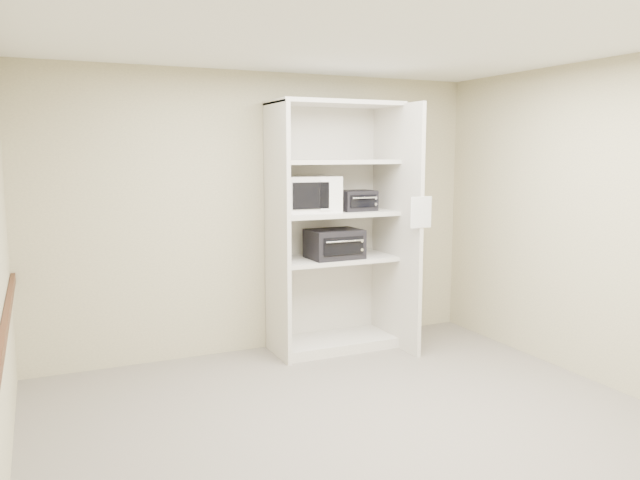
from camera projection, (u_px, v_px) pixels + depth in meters
name	position (u px, v px, depth m)	size (l,w,h in m)	color
floor	(359.00, 426.00, 4.46)	(4.50, 4.00, 0.01)	#666258
ceiling	(362.00, 36.00, 4.09)	(4.50, 4.00, 0.01)	white
wall_back	(264.00, 213.00, 6.08)	(4.50, 0.02, 2.70)	#BFB58E
wall_front	(598.00, 303.00, 2.47)	(4.50, 0.02, 2.70)	#BFB58E
wall_right	(599.00, 224.00, 5.20)	(0.02, 4.00, 2.70)	#BFB58E
shelving_unit	(338.00, 235.00, 6.11)	(1.24, 0.92, 2.42)	beige
microwave	(307.00, 194.00, 5.98)	(0.57, 0.44, 0.34)	white
toaster_oven_upper	(357.00, 201.00, 6.12)	(0.35, 0.26, 0.20)	black
toaster_oven_lower	(334.00, 244.00, 6.04)	(0.50, 0.38, 0.28)	black
paper_sign	(421.00, 212.00, 5.73)	(0.22, 0.01, 0.28)	white
chair_rail	(2.00, 343.00, 3.43)	(0.04, 3.98, 0.08)	#3B1B0D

